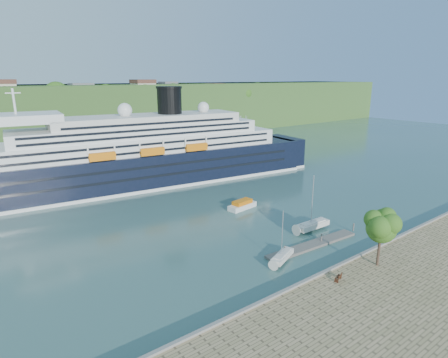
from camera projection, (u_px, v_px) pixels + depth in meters
ground at (331, 274)px, 53.38m from camera, size 400.00×400.00×0.00m
far_hillside at (57, 114)px, 161.56m from camera, size 400.00×50.00×24.00m
quay_coping at (333, 268)px, 52.92m from camera, size 220.00×0.50×0.30m
cruise_ship at (127, 138)px, 93.25m from camera, size 112.75×30.10×25.06m
park_bench at (338, 277)px, 49.82m from camera, size 1.73×1.13×1.03m
promenade_tree at (381, 235)px, 52.78m from camera, size 5.63×5.63×9.33m
floating_pontoon at (312, 245)px, 62.33m from camera, size 19.03×3.44×0.42m
sailboat_white_near at (283, 237)px, 56.25m from camera, size 6.32×3.86×7.92m
sailboat_white_far at (314, 204)px, 67.53m from camera, size 7.83×2.36×10.04m
tender_launch at (242, 204)px, 79.87m from camera, size 7.12×3.27×1.89m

